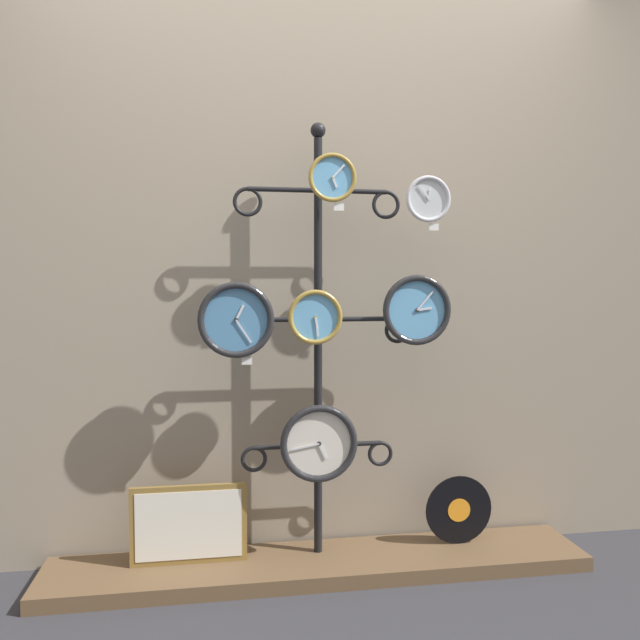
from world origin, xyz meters
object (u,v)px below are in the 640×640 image
clock_middle_center (315,317)px  clock_middle_right (417,310)px  clock_top_center (332,178)px  vinyl_record (459,510)px  clock_middle_left (236,320)px  clock_bottom_center (319,443)px  clock_top_right (428,199)px  picture_frame (189,525)px  display_stand (318,434)px

clock_middle_center → clock_middle_right: clock_middle_right is taller
clock_top_center → vinyl_record: clock_top_center is taller
clock_middle_left → vinyl_record: (0.94, 0.07, -0.83)m
clock_bottom_center → clock_top_right: bearing=2.2°
clock_middle_left → clock_middle_center: 0.31m
clock_middle_right → clock_bottom_center: (-0.40, -0.01, -0.53)m
clock_bottom_center → picture_frame: bearing=172.4°
display_stand → clock_top_center: 1.04m
vinyl_record → picture_frame: size_ratio=0.64×
clock_top_center → clock_top_right: (0.39, 0.01, -0.07)m
clock_middle_left → picture_frame: 0.84m
clock_bottom_center → picture_frame: clock_bottom_center is taller
display_stand → clock_bottom_center: size_ratio=5.85×
clock_top_right → picture_frame: clock_top_right is taller
display_stand → picture_frame: size_ratio=3.97×
display_stand → picture_frame: display_stand is taller
clock_middle_left → picture_frame: size_ratio=0.64×
clock_middle_right → clock_bottom_center: clock_middle_right is taller
clock_top_center → vinyl_record: 1.50m
clock_top_right → clock_bottom_center: (-0.45, -0.02, -0.97)m
clock_top_right → picture_frame: 1.62m
clock_middle_center → vinyl_record: 1.05m
clock_top_right → clock_top_center: bearing=-178.6°
clock_top_right → clock_middle_right: 0.45m
clock_middle_center → clock_middle_right: 0.42m
clock_middle_center → vinyl_record: (0.63, 0.08, -0.84)m
clock_top_right → clock_middle_left: (-0.77, -0.01, -0.48)m
clock_middle_right → picture_frame: 1.25m
vinyl_record → clock_middle_left: bearing=-175.5°
clock_top_center → clock_middle_left: clock_top_center is taller
clock_middle_left → clock_bottom_center: bearing=-1.2°
clock_middle_left → vinyl_record: size_ratio=1.00×
clock_middle_right → clock_bottom_center: 0.66m
picture_frame → clock_bottom_center: bearing=-7.6°
clock_top_center → clock_middle_left: size_ratio=0.65×
clock_top_center → vinyl_record: bearing=7.4°
vinyl_record → clock_bottom_center: bearing=-172.5°
clock_bottom_center → clock_middle_right: bearing=1.6°
vinyl_record → picture_frame: 1.13m
clock_middle_left → clock_middle_right: 0.73m
clock_top_right → clock_middle_center: size_ratio=0.86×
clock_top_center → clock_middle_right: size_ratio=0.67×
clock_top_right → clock_middle_right: size_ratio=0.66×
vinyl_record → picture_frame: bearing=-179.4°
clock_top_right → clock_middle_left: 0.91m
clock_middle_left → clock_bottom_center: 0.59m
clock_middle_right → clock_middle_left: bearing=-179.7°
display_stand → clock_top_right: 1.06m
display_stand → vinyl_record: size_ratio=6.19×
clock_middle_center → clock_middle_left: bearing=179.7°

